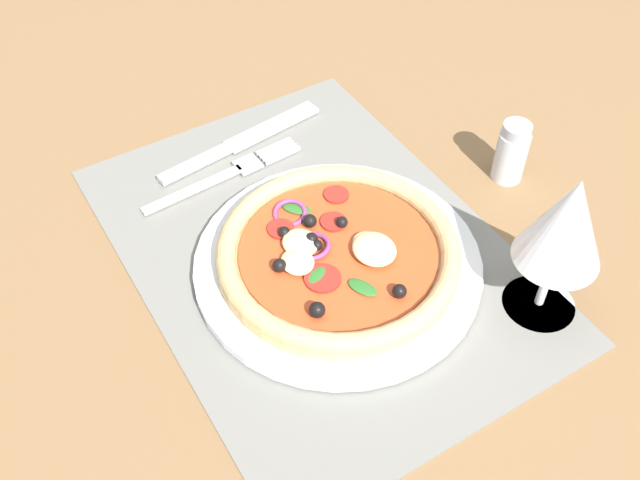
% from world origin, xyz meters
% --- Properties ---
extents(ground_plane, '(1.90, 1.40, 0.02)m').
position_xyz_m(ground_plane, '(0.00, 0.00, -0.01)').
color(ground_plane, olive).
extents(placemat, '(0.45, 0.32, 0.00)m').
position_xyz_m(placemat, '(0.00, 0.00, 0.00)').
color(placemat, slate).
rests_on(placemat, ground_plane).
extents(plate, '(0.26, 0.26, 0.01)m').
position_xyz_m(plate, '(0.03, 0.01, 0.01)').
color(plate, white).
rests_on(plate, placemat).
extents(pizza, '(0.22, 0.22, 0.03)m').
position_xyz_m(pizza, '(0.03, 0.01, 0.03)').
color(pizza, tan).
rests_on(pizza, plate).
extents(fork, '(0.03, 0.18, 0.00)m').
position_xyz_m(fork, '(-0.13, -0.02, 0.01)').
color(fork, silver).
rests_on(fork, placemat).
extents(knife, '(0.04, 0.20, 0.01)m').
position_xyz_m(knife, '(-0.17, 0.01, 0.01)').
color(knife, silver).
rests_on(knife, placemat).
extents(wine_glass, '(0.07, 0.07, 0.15)m').
position_xyz_m(wine_glass, '(0.16, 0.14, 0.10)').
color(wine_glass, silver).
rests_on(wine_glass, ground_plane).
extents(pepper_shaker, '(0.03, 0.03, 0.07)m').
position_xyz_m(pepper_shaker, '(0.01, 0.22, 0.03)').
color(pepper_shaker, silver).
rests_on(pepper_shaker, ground_plane).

